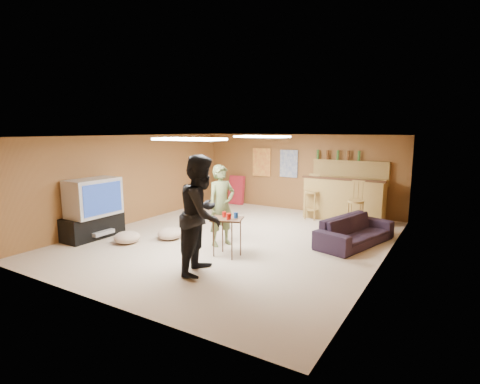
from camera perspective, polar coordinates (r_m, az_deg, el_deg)
The scene contains 32 objects.
ground at distance 8.14m, azimuth -0.73°, elevation -7.16°, with size 7.00×7.00×0.00m, color tan.
ceiling at distance 7.80m, azimuth -0.77°, elevation 8.52°, with size 6.00×7.00×0.02m, color silver.
wall_back at distance 11.00m, azimuth 8.93°, elevation 2.94°, with size 6.00×0.02×2.20m, color brown.
wall_front at distance 5.31m, azimuth -21.17°, elevation -4.57°, with size 6.00×0.02×2.20m, color brown.
wall_left at distance 9.80m, azimuth -15.83°, elevation 1.91°, with size 0.02×7.00×2.20m, color brown.
wall_right at distance 6.83m, azimuth 21.17°, elevation -1.55°, with size 0.02×7.00×2.20m, color brown.
tv_stand at distance 8.79m, azimuth -21.47°, elevation -4.88°, with size 0.55×1.30×0.50m, color black.
dvd_box at distance 8.65m, azimuth -20.54°, elevation -5.74°, with size 0.35×0.50×0.08m, color #B2B2B7.
tv_body at distance 8.61m, azimuth -21.45°, elevation -0.75°, with size 0.60×1.10×0.80m, color #B2B2B7.
tv_screen at distance 8.37m, azimuth -20.15°, elevation -0.95°, with size 0.02×0.95×0.65m, color navy.
bar_counter at distance 10.08m, azimuth 15.57°, elevation -1.04°, with size 2.00×0.60×1.10m, color olive.
bar_lip at distance 9.76m, azimuth 15.31°, elevation 1.90°, with size 2.10×0.12×0.05m, color #392012.
bar_shelf at distance 10.39m, azimuth 16.48°, elevation 4.51°, with size 2.00×0.18×0.05m, color olive.
bar_backing at distance 10.44m, azimuth 16.43°, elevation 2.87°, with size 2.00×0.14×0.60m, color olive.
poster_left at distance 11.44m, azimuth 3.31°, elevation 4.55°, with size 0.60×0.03×0.85m, color #BF3F26.
poster_right at distance 11.05m, azimuth 7.45°, elevation 4.31°, with size 0.55×0.03×0.80m, color #334C99.
folding_chair_stack at distance 11.81m, azimuth -0.53°, elevation 0.31°, with size 0.50×0.14×0.90m, color #A71E2D.
ceiling_panel_front at distance 6.57m, azimuth -7.76°, elevation 7.99°, with size 1.20×0.60×0.04m, color white.
ceiling_panel_back at distance 8.84m, azimuth 3.39°, elevation 8.42°, with size 1.20×0.60×0.04m, color white.
person_olive at distance 7.55m, azimuth -2.83°, elevation -2.07°, with size 0.60×0.39×1.64m, color #5A653A.
person_black at distance 6.12m, azimuth -5.85°, elevation -3.41°, with size 0.94×0.74×1.94m, color black.
sofa at distance 8.05m, azimuth 17.13°, elevation -5.68°, with size 1.94×0.76×0.57m, color black.
tray_table at distance 6.98m, azimuth -1.98°, elevation -6.90°, with size 0.56×0.45×0.72m, color #392012.
cup_red_near at distance 6.97m, azimuth -2.43°, elevation -3.43°, with size 0.07×0.07×0.10m, color #AB120B.
cup_red_far at distance 6.77m, azimuth -1.73°, elevation -3.75°, with size 0.08×0.08×0.11m, color #AB120B.
cup_blue at distance 6.87m, azimuth -0.63°, elevation -3.58°, with size 0.08×0.08×0.11m, color navy.
bar_stool_left at distance 9.97m, azimuth 10.90°, elevation -0.64°, with size 0.39×0.39×1.22m, color olive, non-canonical shape.
bar_stool_right at distance 8.90m, azimuth 17.22°, elevation -1.85°, with size 0.41×0.41×1.30m, color olive, non-canonical shape.
cushion_near_tv at distance 8.25m, azimuth -10.62°, elevation -6.23°, with size 0.54×0.54×0.24m, color tan.
cushion_mid at distance 8.22m, azimuth -10.72°, elevation -6.35°, with size 0.49×0.49×0.22m, color tan.
cushion_far at distance 8.17m, azimuth -16.83°, elevation -6.62°, with size 0.54×0.54×0.24m, color tan.
bottle_row at distance 10.45m, azimuth 14.68°, elevation 5.47°, with size 1.20×0.08×0.26m, color #3F7233, non-canonical shape.
Camera 1 is at (4.12, -6.62, 2.33)m, focal length 28.00 mm.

